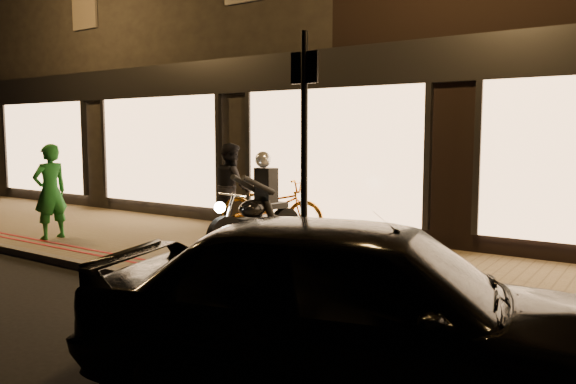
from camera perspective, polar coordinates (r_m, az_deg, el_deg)
The scene contains 11 objects.
ground at distance 7.36m, azimuth -11.74°, elevation -9.86°, with size 90.00×90.00×0.00m, color black.
sidewalk at distance 8.80m, azimuth -2.24°, elevation -6.72°, with size 50.00×4.00×0.12m, color brown.
kerb_stone at distance 7.38m, azimuth -11.46°, elevation -9.34°, with size 50.00×0.14×0.12m, color #59544C.
red_kerb_lines at distance 7.71m, azimuth -8.77°, elevation -8.14°, with size 50.00×0.26×0.01m.
building_row at distance 14.96m, azimuth 14.48°, elevation 14.46°, with size 48.00×10.11×8.50m.
motorcycle at distance 8.92m, azimuth -3.06°, elevation -2.15°, with size 0.66×1.94×1.59m.
sign_post at distance 6.33m, azimuth 1.66°, elevation 4.18°, with size 0.35×0.08×3.00m.
bicycle_gold at distance 10.27m, azimuth -1.74°, elevation -1.52°, with size 0.71×2.03×1.06m, color #C37C22.
person_green at distance 10.81m, azimuth -23.01°, elevation 0.04°, with size 0.62×0.40×1.69m, color #1B6725.
person_dark at distance 10.90m, azimuth -5.75°, elevation 0.54°, with size 0.82×0.64×1.69m, color black.
parked_car at distance 4.21m, azimuth 7.77°, elevation -11.70°, with size 1.70×4.24×1.44m, color black.
Camera 1 is at (5.15, -4.87, 2.00)m, focal length 35.00 mm.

